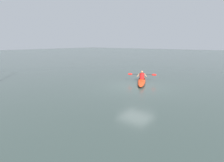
% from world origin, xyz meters
% --- Properties ---
extents(ground_plane, '(160.00, 160.00, 0.00)m').
position_xyz_m(ground_plane, '(0.00, 0.00, 0.00)').
color(ground_plane, '#384742').
extents(kayak, '(2.80, 4.61, 0.29)m').
position_xyz_m(kayak, '(0.54, -1.77, 0.15)').
color(kayak, red).
rests_on(kayak, ground).
extents(kayaker, '(2.19, 1.16, 0.71)m').
position_xyz_m(kayaker, '(0.60, -1.89, 0.58)').
color(kayaker, red).
rests_on(kayaker, kayak).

